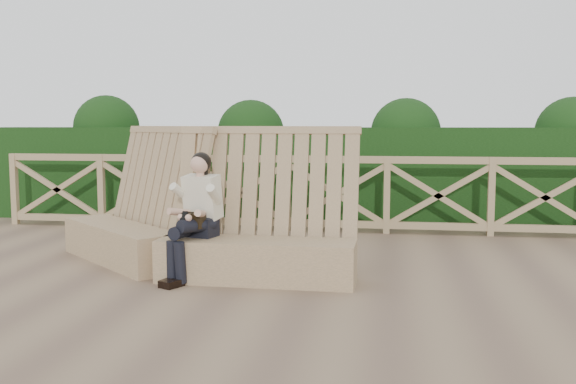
# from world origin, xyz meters

# --- Properties ---
(ground) EXTENTS (60.00, 60.00, 0.00)m
(ground) POSITION_xyz_m (0.00, 0.00, 0.00)
(ground) COLOR brown
(ground) RESTS_ON ground
(bench) EXTENTS (3.57, 1.96, 1.55)m
(bench) POSITION_xyz_m (-1.36, 0.87, 0.39)
(bench) COLOR #7E6648
(bench) RESTS_ON ground
(woman) EXTENTS (0.49, 0.78, 1.27)m
(woman) POSITION_xyz_m (-1.17, 0.49, 0.68)
(woman) COLOR black
(woman) RESTS_ON ground
(guardrail) EXTENTS (10.10, 0.09, 1.10)m
(guardrail) POSITION_xyz_m (0.00, 3.50, 0.55)
(guardrail) COLOR #947656
(guardrail) RESTS_ON ground
(hedge) EXTENTS (12.00, 1.20, 1.50)m
(hedge) POSITION_xyz_m (0.00, 4.70, 0.75)
(hedge) COLOR black
(hedge) RESTS_ON ground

